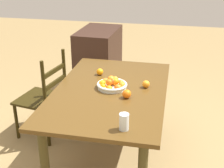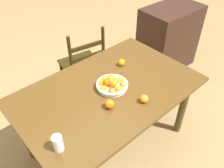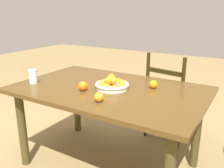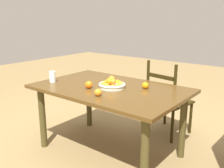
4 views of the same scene
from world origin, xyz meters
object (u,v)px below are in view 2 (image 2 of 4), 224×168
Objects in this scene: orange_loose_1 at (144,99)px; orange_loose_2 at (121,62)px; cabinet at (168,38)px; drinking_glass at (58,143)px; orange_loose_0 at (109,104)px; dining_table at (108,97)px; chair_near_window at (83,65)px; fruit_bowl at (112,84)px.

orange_loose_1 and orange_loose_2 have the same top height.
cabinet is 7.27× the size of drinking_glass.
orange_loose_1 is 0.55× the size of drinking_glass.
orange_loose_0 is 0.51m from drinking_glass.
dining_table is 0.88m from chair_near_window.
chair_near_window reaches higher than orange_loose_1.
fruit_bowl is 4.09× the size of orange_loose_1.
orange_loose_1 is at bearing -76.00° from fruit_bowl.
fruit_bowl is 0.35m from orange_loose_2.
chair_near_window is at bearing 93.33° from orange_loose_2.
orange_loose_2 is 1.05m from drinking_glass.
cabinet reaches higher than orange_loose_1.
fruit_bowl is 0.31m from orange_loose_1.
chair_near_window is at bearing 47.95° from drinking_glass.
orange_loose_0 is 0.58m from orange_loose_2.
cabinet is 11.81× the size of orange_loose_0.
orange_loose_1 is at bearing -113.81° from orange_loose_2.
chair_near_window is 1.18m from orange_loose_1.
orange_loose_2 is at bearing 66.19° from orange_loose_1.
chair_near_window reaches higher than drinking_glass.
orange_loose_0 is at bearing -128.77° from dining_table.
orange_loose_1 is at bearing -147.75° from cabinet.
orange_loose_0 is (-1.71, -0.68, 0.34)m from cabinet.
fruit_bowl is (0.03, -0.01, 0.14)m from dining_table.
orange_loose_1 is 0.54m from orange_loose_2.
cabinet is 13.15× the size of orange_loose_1.
cabinet is at bearing 18.57° from fruit_bowl.
dining_table is 0.36m from orange_loose_1.
fruit_bowl is (-0.26, -0.81, 0.35)m from chair_near_window.
chair_near_window reaches higher than orange_loose_2.
orange_loose_0 is 1.13× the size of orange_loose_2.
cabinet is at bearing 14.83° from orange_loose_2.
cabinet is 1.87m from orange_loose_0.
chair_near_window is 1.31m from cabinet.
orange_loose_2 is (-1.24, -0.33, 0.34)m from cabinet.
dining_table is 20.76× the size of orange_loose_0.
drinking_glass is (-2.21, -0.74, 0.36)m from cabinet.
dining_table is at bearing 80.15° from chair_near_window.
fruit_bowl is at bearing 82.56° from chair_near_window.
fruit_bowl is at bearing 43.43° from orange_loose_0.
drinking_glass is (-0.64, -0.24, 0.16)m from dining_table.
orange_loose_0 is (-0.14, -0.17, 0.14)m from dining_table.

